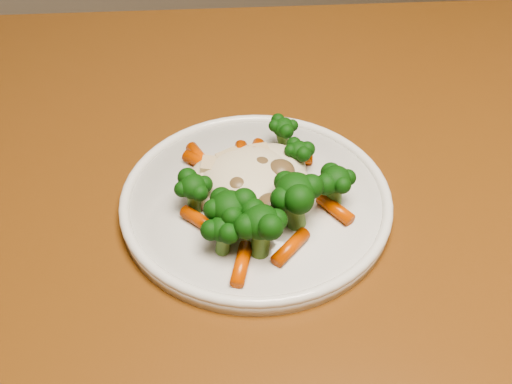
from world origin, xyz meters
TOP-DOWN VIEW (x-y plane):
  - dining_table at (0.18, 0.28)m, footprint 1.36×1.13m
  - plate at (0.23, 0.24)m, footprint 0.25×0.25m
  - meal at (0.23, 0.23)m, footprint 0.16×0.18m

SIDE VIEW (x-z plane):
  - dining_table at x=0.18m, z-range 0.27..1.02m
  - plate at x=0.23m, z-range 0.75..0.76m
  - meal at x=0.23m, z-range 0.76..0.81m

